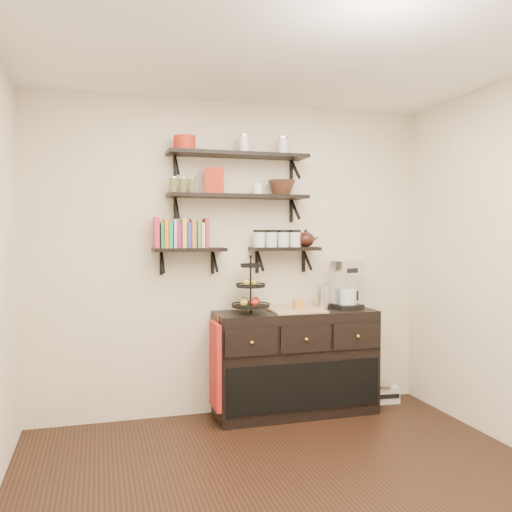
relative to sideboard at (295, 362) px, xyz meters
The scene contains 21 objects.
floor 1.65m from the sideboard, 107.72° to the right, with size 3.50×3.50×0.00m, color black.
ceiling 2.75m from the sideboard, 107.72° to the right, with size 3.50×3.50×0.02m, color white.
back_wall 1.05m from the sideboard, 154.10° to the left, with size 3.50×0.02×2.70m, color white.
shelf_top 1.85m from the sideboard, 167.91° to the left, with size 1.20×0.27×0.23m.
shelf_mid 1.51m from the sideboard, 167.91° to the left, with size 1.20×0.27×0.23m.
shelf_low_left 1.34m from the sideboard, behind, with size 0.60×0.25×0.23m.
shelf_low_right 0.98m from the sideboard, 118.72° to the left, with size 0.60×0.25×0.23m.
cookbooks 1.47m from the sideboard, behind, with size 0.43×0.15×0.26m.
glass_canisters 1.08m from the sideboard, 138.28° to the left, with size 0.43×0.10×0.13m.
sideboard is the anchor object (origin of this frame).
fruit_stand 0.73m from the sideboard, behind, with size 0.32×0.32×0.47m.
candle 0.50m from the sideboard, ahead, with size 0.08×0.08×0.08m, color #AB7727.
coffee_maker 0.81m from the sideboard, ahead, with size 0.25×0.25×0.43m.
thermal_carafe 0.61m from the sideboard, ahead, with size 0.11×0.11×0.22m, color silver.
apron 0.74m from the sideboard, behind, with size 0.04×0.30×0.70m, color #9A2510.
radio 0.95m from the sideboard, ahead, with size 0.30×0.21×0.18m.
recipe_box 1.71m from the sideboard, behind, with size 0.16×0.06×0.22m, color #B22314.
walnut_bowl 1.52m from the sideboard, 133.90° to the left, with size 0.24×0.24×0.13m, color black, non-canonical shape.
ramekins 1.53m from the sideboard, 162.21° to the left, with size 0.09×0.09×0.10m, color white.
teapot 1.09m from the sideboard, 40.25° to the left, with size 0.21×0.16×0.16m, color black, non-canonical shape.
red_pot 2.08m from the sideboard, behind, with size 0.18×0.18×0.12m, color #B22314.
Camera 1 is at (-1.14, -2.85, 1.58)m, focal length 38.00 mm.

